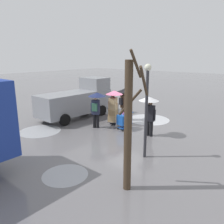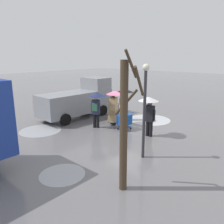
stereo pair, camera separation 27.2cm
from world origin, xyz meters
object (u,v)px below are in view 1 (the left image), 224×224
at_px(pedestrian_white_side, 96,102).
at_px(street_lamp, 147,102).
at_px(pedestrian_far_side, 149,107).
at_px(pedestrian_pink_side, 124,97).
at_px(hand_dolly_boxes, 113,111).
at_px(pedestrian_black_side, 114,99).
at_px(shopping_cart_vendor, 124,120).
at_px(bare_tree_near, 129,125).
at_px(cargo_van_parked_right, 78,100).

distance_m(pedestrian_white_side, street_lamp, 4.62).
relative_size(pedestrian_white_side, pedestrian_far_side, 1.00).
bearing_deg(pedestrian_white_side, pedestrian_pink_side, -97.43).
height_order(hand_dolly_boxes, pedestrian_black_side, pedestrian_black_side).
relative_size(pedestrian_pink_side, pedestrian_white_side, 1.00).
height_order(pedestrian_white_side, street_lamp, street_lamp).
distance_m(shopping_cart_vendor, pedestrian_far_side, 1.89).
bearing_deg(street_lamp, shopping_cart_vendor, -40.02).
bearing_deg(pedestrian_black_side, pedestrian_pink_side, -88.38).
xyz_separation_m(shopping_cart_vendor, pedestrian_far_side, (-1.60, 0.00, 1.00)).
height_order(pedestrian_pink_side, street_lamp, street_lamp).
xyz_separation_m(pedestrian_far_side, bare_tree_near, (-2.02, 4.71, 0.56)).
height_order(cargo_van_parked_right, bare_tree_near, bare_tree_near).
height_order(hand_dolly_boxes, street_lamp, street_lamp).
distance_m(hand_dolly_boxes, pedestrian_pink_side, 1.38).
bearing_deg(pedestrian_pink_side, shopping_cart_vendor, 127.74).
xyz_separation_m(cargo_van_parked_right, pedestrian_far_side, (-5.76, 0.21, 0.39)).
distance_m(hand_dolly_boxes, pedestrian_white_side, 1.30).
distance_m(bare_tree_near, street_lamp, 2.49).
bearing_deg(hand_dolly_boxes, pedestrian_pink_side, -86.19).
height_order(shopping_cart_vendor, bare_tree_near, bare_tree_near).
height_order(cargo_van_parked_right, pedestrian_far_side, cargo_van_parked_right).
height_order(cargo_van_parked_right, street_lamp, street_lamp).
relative_size(pedestrian_pink_side, pedestrian_far_side, 1.00).
xyz_separation_m(shopping_cart_vendor, pedestrian_white_side, (1.44, 0.78, 1.00)).
distance_m(cargo_van_parked_right, pedestrian_black_side, 3.08).
distance_m(cargo_van_parked_right, shopping_cart_vendor, 4.21).
height_order(cargo_van_parked_right, pedestrian_black_side, cargo_van_parked_right).
xyz_separation_m(hand_dolly_boxes, pedestrian_pink_side, (0.08, -1.21, 0.67)).
distance_m(shopping_cart_vendor, pedestrian_black_side, 1.56).
bearing_deg(pedestrian_pink_side, hand_dolly_boxes, 93.81).
xyz_separation_m(cargo_van_parked_right, pedestrian_pink_side, (-3.01, -1.28, 0.39)).
bearing_deg(pedestrian_black_side, street_lamp, 144.99).
relative_size(hand_dolly_boxes, bare_tree_near, 0.39).
xyz_separation_m(pedestrian_pink_side, pedestrian_white_side, (0.30, 2.26, 0.00)).
distance_m(pedestrian_pink_side, pedestrian_far_side, 3.13).
relative_size(shopping_cart_vendor, hand_dolly_boxes, 0.62).
relative_size(pedestrian_far_side, street_lamp, 0.56).
relative_size(hand_dolly_boxes, street_lamp, 0.44).
distance_m(shopping_cart_vendor, hand_dolly_boxes, 1.15).
xyz_separation_m(shopping_cart_vendor, pedestrian_pink_side, (1.15, -1.48, 1.00)).
bearing_deg(pedestrian_pink_side, pedestrian_black_side, 91.62).
bearing_deg(pedestrian_far_side, pedestrian_pink_side, -28.34).
bearing_deg(cargo_van_parked_right, pedestrian_far_side, 177.93).
height_order(shopping_cart_vendor, pedestrian_white_side, pedestrian_white_side).
relative_size(pedestrian_pink_side, street_lamp, 0.56).
distance_m(shopping_cart_vendor, bare_tree_near, 6.15).
height_order(shopping_cart_vendor, pedestrian_far_side, pedestrian_far_side).
distance_m(pedestrian_far_side, street_lamp, 2.78).
bearing_deg(pedestrian_black_side, shopping_cart_vendor, 160.80).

